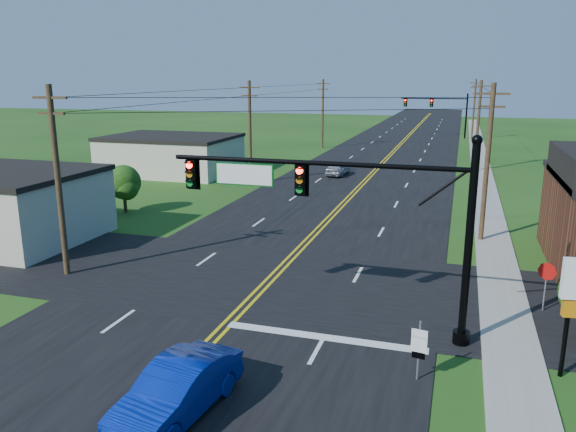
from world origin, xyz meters
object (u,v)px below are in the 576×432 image
(signal_mast_main, at_px, (341,207))
(route_sign, at_px, (419,346))
(signal_mast_far, at_px, (437,108))
(blue_car, at_px, (177,391))
(stop_sign, at_px, (547,276))

(signal_mast_main, bearing_deg, route_sign, -43.47)
(signal_mast_far, distance_m, blue_car, 79.09)
(stop_sign, bearing_deg, blue_car, -110.23)
(signal_mast_far, distance_m, route_sign, 75.14)
(signal_mast_main, distance_m, stop_sign, 9.20)
(signal_mast_main, height_order, stop_sign, signal_mast_main)
(blue_car, xyz_separation_m, route_sign, (6.29, 3.93, 0.40))
(blue_car, bearing_deg, stop_sign, 52.79)
(signal_mast_far, xyz_separation_m, stop_sign, (7.54, -68.02, -3.03))
(blue_car, relative_size, stop_sign, 2.24)
(blue_car, bearing_deg, signal_mast_far, 95.07)
(signal_mast_far, height_order, stop_sign, signal_mast_far)
(signal_mast_far, bearing_deg, blue_car, -92.34)
(stop_sign, bearing_deg, route_sign, -98.30)
(signal_mast_main, height_order, blue_car, signal_mast_main)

